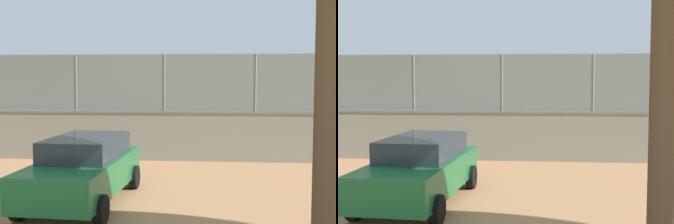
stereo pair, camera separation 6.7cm
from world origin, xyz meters
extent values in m
plane|color=tan|center=(0.00, 0.00, 0.00)|extent=(260.00, 260.00, 0.00)
cube|color=gray|center=(2.65, 9.11, 0.86)|extent=(23.10, 0.80, 1.72)
cube|color=slate|center=(2.65, 9.11, 1.76)|extent=(23.11, 0.86, 0.08)
cube|color=gray|center=(2.65, 9.11, 2.81)|extent=(22.64, 0.51, 2.04)
cylinder|color=gray|center=(-2.20, 9.01, 2.81)|extent=(0.07, 0.07, 2.04)
cylinder|color=gray|center=(1.04, 9.07, 2.81)|extent=(0.07, 0.07, 2.04)
cylinder|color=gray|center=(4.27, 9.14, 2.81)|extent=(0.07, 0.07, 2.04)
cylinder|color=black|center=(-1.27, 1.32, 0.40)|extent=(0.20, 0.20, 0.80)
cylinder|color=black|center=(-1.45, 1.41, 0.40)|extent=(0.20, 0.20, 0.80)
cylinder|color=white|center=(-1.36, 1.36, 1.10)|extent=(0.46, 0.46, 0.59)
cylinder|color=#936B4C|center=(-1.07, 1.26, 1.22)|extent=(0.34, 0.54, 0.17)
cylinder|color=#936B4C|center=(-1.49, 1.77, 1.22)|extent=(0.34, 0.54, 0.17)
sphere|color=#936B4C|center=(-1.36, 1.36, 1.51)|extent=(0.23, 0.23, 0.23)
cylinder|color=white|center=(-1.36, 1.36, 1.61)|extent=(0.32, 0.32, 0.05)
cylinder|color=black|center=(-1.40, 1.93, 1.22)|extent=(0.17, 0.28, 0.04)
ellipsoid|color=#333338|center=(-1.30, 2.12, 1.22)|extent=(0.17, 0.28, 0.24)
cylinder|color=black|center=(2.73, 4.96, 0.40)|extent=(0.18, 0.18, 0.79)
cylinder|color=black|center=(2.78, 4.77, 0.40)|extent=(0.18, 0.18, 0.79)
cylinder|color=#3372B2|center=(2.75, 4.86, 1.08)|extent=(0.41, 0.41, 0.58)
cylinder|color=#936B4C|center=(2.63, 5.14, 1.20)|extent=(0.56, 0.22, 0.17)
cylinder|color=#936B4C|center=(2.54, 4.50, 1.20)|extent=(0.56, 0.22, 0.17)
sphere|color=#936B4C|center=(2.75, 4.86, 1.49)|extent=(0.22, 0.22, 0.22)
cylinder|color=black|center=(2.75, 4.86, 1.58)|extent=(0.28, 0.28, 0.05)
cylinder|color=black|center=(2.36, 4.45, 1.20)|extent=(0.30, 0.11, 0.04)
ellipsoid|color=#333338|center=(2.15, 4.40, 1.20)|extent=(0.30, 0.10, 0.24)
sphere|color=white|center=(-0.06, 2.32, 1.25)|extent=(0.14, 0.14, 0.14)
cube|color=brown|center=(3.47, 7.44, 0.45)|extent=(1.61, 0.41, 0.06)
cube|color=brown|center=(3.47, 7.60, 0.67)|extent=(1.60, 0.07, 0.40)
cube|color=#333338|center=(2.83, 7.42, 0.23)|extent=(0.07, 0.38, 0.45)
cube|color=#333338|center=(4.11, 7.45, 0.23)|extent=(0.07, 0.38, 0.45)
cube|color=#1E6B38|center=(2.31, 14.88, 0.68)|extent=(1.95, 4.62, 0.75)
cube|color=#28333D|center=(2.30, 14.65, 1.31)|extent=(1.66, 2.61, 0.50)
cylinder|color=black|center=(1.48, 16.46, 0.31)|extent=(0.22, 0.63, 0.62)
cylinder|color=black|center=(3.25, 16.39, 0.31)|extent=(0.22, 0.63, 0.62)
cylinder|color=black|center=(1.37, 13.36, 0.31)|extent=(0.22, 0.63, 0.62)
cylinder|color=black|center=(3.13, 13.30, 0.31)|extent=(0.22, 0.63, 0.62)
cylinder|color=brown|center=(-2.49, 18.21, 3.23)|extent=(0.40, 0.40, 6.46)
camera|label=1|loc=(-0.81, 25.23, 2.95)|focal=48.39mm
camera|label=2|loc=(-0.88, 25.22, 2.95)|focal=48.39mm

